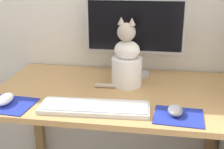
{
  "coord_description": "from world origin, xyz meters",
  "views": [
    {
      "loc": [
        0.21,
        -1.35,
        1.25
      ],
      "look_at": [
        0.0,
        -0.07,
        0.8
      ],
      "focal_mm": 50.0,
      "sensor_mm": 36.0,
      "label": 1
    }
  ],
  "objects_px": {
    "monitor": "(135,32)",
    "computer_mouse_right": "(175,110)",
    "computer_mouse_left": "(5,99)",
    "cat": "(127,61)",
    "keyboard": "(94,107)"
  },
  "relations": [
    {
      "from": "computer_mouse_left",
      "to": "computer_mouse_right",
      "type": "distance_m",
      "value": 0.71
    },
    {
      "from": "keyboard",
      "to": "cat",
      "type": "relative_size",
      "value": 1.35
    },
    {
      "from": "computer_mouse_right",
      "to": "keyboard",
      "type": "bearing_deg",
      "value": -179.2
    },
    {
      "from": "monitor",
      "to": "cat",
      "type": "relative_size",
      "value": 1.53
    },
    {
      "from": "monitor",
      "to": "computer_mouse_left",
      "type": "bearing_deg",
      "value": -136.28
    },
    {
      "from": "computer_mouse_right",
      "to": "cat",
      "type": "distance_m",
      "value": 0.39
    },
    {
      "from": "keyboard",
      "to": "computer_mouse_right",
      "type": "xyz_separation_m",
      "value": [
        0.32,
        0.0,
        0.01
      ]
    },
    {
      "from": "monitor",
      "to": "cat",
      "type": "height_order",
      "value": "monitor"
    },
    {
      "from": "keyboard",
      "to": "monitor",
      "type": "bearing_deg",
      "value": 73.28
    },
    {
      "from": "computer_mouse_left",
      "to": "cat",
      "type": "height_order",
      "value": "cat"
    },
    {
      "from": "monitor",
      "to": "computer_mouse_right",
      "type": "height_order",
      "value": "monitor"
    },
    {
      "from": "cat",
      "to": "computer_mouse_right",
      "type": "bearing_deg",
      "value": -35.16
    },
    {
      "from": "computer_mouse_left",
      "to": "computer_mouse_right",
      "type": "xyz_separation_m",
      "value": [
        0.71,
        0.01,
        -0.0
      ]
    },
    {
      "from": "keyboard",
      "to": "cat",
      "type": "xyz_separation_m",
      "value": [
        0.09,
        0.3,
        0.11
      ]
    },
    {
      "from": "computer_mouse_right",
      "to": "cat",
      "type": "xyz_separation_m",
      "value": [
        -0.23,
        0.3,
        0.1
      ]
    }
  ]
}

